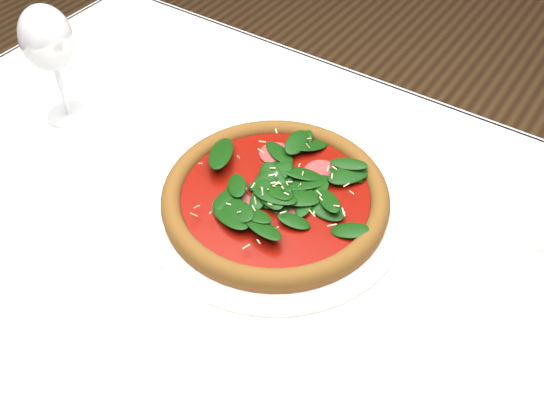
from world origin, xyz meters
The scene contains 5 objects.
dining_table centered at (0.00, 0.00, 0.65)m, with size 1.21×0.81×0.75m.
plate centered at (0.02, 0.05, 0.76)m, with size 0.35×0.35×0.02m.
pizza centered at (0.02, 0.05, 0.78)m, with size 0.38×0.38×0.04m.
wine_glass centered at (-0.37, 0.04, 0.88)m, with size 0.08×0.08×0.19m.
saucer_far centered at (0.30, 0.24, 0.76)m, with size 0.16×0.16×0.01m.
Camera 1 is at (0.33, -0.42, 1.35)m, focal length 40.00 mm.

